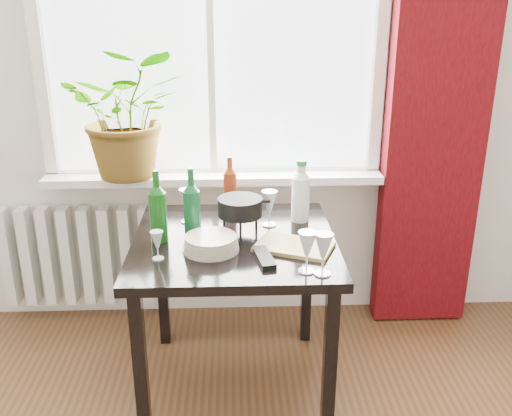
{
  "coord_description": "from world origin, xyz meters",
  "views": [
    {
      "loc": [
        0.11,
        -0.66,
        1.7
      ],
      "look_at": [
        0.19,
        1.55,
        0.88
      ],
      "focal_mm": 40.0,
      "sensor_mm": 36.0,
      "label": 1
    }
  ],
  "objects_px": {
    "wine_bottle_right": "(192,203)",
    "wineglass_back_left": "(187,205)",
    "wineglass_far_right": "(323,254)",
    "fondue_pot": "(240,215)",
    "cleaning_bottle": "(301,191)",
    "tv_remote": "(264,257)",
    "radiator": "(78,256)",
    "potted_plant": "(129,114)",
    "wineglass_front_left": "(157,245)",
    "wine_bottle_left": "(158,206)",
    "bottle_amber": "(230,182)",
    "cutting_board": "(294,246)",
    "plate_stack": "(211,243)",
    "table": "(234,258)",
    "wineglass_back_center": "(269,208)",
    "wineglass_front_right": "(307,252)"
  },
  "relations": [
    {
      "from": "radiator",
      "to": "cleaning_bottle",
      "type": "height_order",
      "value": "cleaning_bottle"
    },
    {
      "from": "radiator",
      "to": "wineglass_front_left",
      "type": "xyz_separation_m",
      "value": [
        0.55,
        -0.82,
        0.42
      ]
    },
    {
      "from": "cleaning_bottle",
      "to": "plate_stack",
      "type": "height_order",
      "value": "cleaning_bottle"
    },
    {
      "from": "potted_plant",
      "to": "cutting_board",
      "type": "height_order",
      "value": "potted_plant"
    },
    {
      "from": "table",
      "to": "wineglass_front_left",
      "type": "xyz_separation_m",
      "value": [
        -0.3,
        -0.19,
        0.15
      ]
    },
    {
      "from": "wine_bottle_left",
      "to": "fondue_pot",
      "type": "bearing_deg",
      "value": 15.33
    },
    {
      "from": "wineglass_back_left",
      "to": "fondue_pot",
      "type": "xyz_separation_m",
      "value": [
        0.24,
        -0.11,
        -0.0
      ]
    },
    {
      "from": "wineglass_far_right",
      "to": "potted_plant",
      "type": "bearing_deg",
      "value": 132.02
    },
    {
      "from": "bottle_amber",
      "to": "cutting_board",
      "type": "xyz_separation_m",
      "value": [
        0.26,
        -0.48,
        -0.12
      ]
    },
    {
      "from": "wineglass_back_left",
      "to": "wine_bottle_right",
      "type": "bearing_deg",
      "value": -78.0
    },
    {
      "from": "wineglass_front_left",
      "to": "tv_remote",
      "type": "relative_size",
      "value": 0.63
    },
    {
      "from": "bottle_amber",
      "to": "cleaning_bottle",
      "type": "bearing_deg",
      "value": -28.99
    },
    {
      "from": "cutting_board",
      "to": "wineglass_back_center",
      "type": "bearing_deg",
      "value": 109.17
    },
    {
      "from": "fondue_pot",
      "to": "bottle_amber",
      "type": "bearing_deg",
      "value": 112.47
    },
    {
      "from": "wineglass_back_center",
      "to": "fondue_pot",
      "type": "distance_m",
      "value": 0.14
    },
    {
      "from": "cleaning_bottle",
      "to": "wineglass_back_left",
      "type": "xyz_separation_m",
      "value": [
        -0.51,
        0.0,
        -0.06
      ]
    },
    {
      "from": "wineglass_front_left",
      "to": "bottle_amber",
      "type": "bearing_deg",
      "value": 63.71
    },
    {
      "from": "table",
      "to": "radiator",
      "type": "bearing_deg",
      "value": 143.46
    },
    {
      "from": "cleaning_bottle",
      "to": "tv_remote",
      "type": "xyz_separation_m",
      "value": [
        -0.19,
        -0.41,
        -0.13
      ]
    },
    {
      "from": "plate_stack",
      "to": "wineglass_front_right",
      "type": "bearing_deg",
      "value": -29.53
    },
    {
      "from": "wine_bottle_right",
      "to": "bottle_amber",
      "type": "xyz_separation_m",
      "value": [
        0.16,
        0.34,
        -0.02
      ]
    },
    {
      "from": "cutting_board",
      "to": "table",
      "type": "bearing_deg",
      "value": 155.93
    },
    {
      "from": "radiator",
      "to": "cleaning_bottle",
      "type": "xyz_separation_m",
      "value": [
        1.15,
        -0.43,
        0.5
      ]
    },
    {
      "from": "wine_bottle_left",
      "to": "wineglass_far_right",
      "type": "bearing_deg",
      "value": -27.94
    },
    {
      "from": "radiator",
      "to": "wineglass_front_left",
      "type": "distance_m",
      "value": 1.08
    },
    {
      "from": "wine_bottle_right",
      "to": "wineglass_back_left",
      "type": "bearing_deg",
      "value": 102.0
    },
    {
      "from": "bottle_amber",
      "to": "wineglass_far_right",
      "type": "relative_size",
      "value": 1.55
    },
    {
      "from": "wine_bottle_left",
      "to": "plate_stack",
      "type": "relative_size",
      "value": 1.37
    },
    {
      "from": "potted_plant",
      "to": "wineglass_front_left",
      "type": "xyz_separation_m",
      "value": [
        0.21,
        -0.77,
        -0.36
      ]
    },
    {
      "from": "radiator",
      "to": "cutting_board",
      "type": "distance_m",
      "value": 1.37
    },
    {
      "from": "potted_plant",
      "to": "wine_bottle_left",
      "type": "xyz_separation_m",
      "value": [
        0.19,
        -0.58,
        -0.27
      ]
    },
    {
      "from": "wineglass_far_right",
      "to": "wineglass_back_center",
      "type": "bearing_deg",
      "value": 108.84
    },
    {
      "from": "potted_plant",
      "to": "wineglass_back_left",
      "type": "distance_m",
      "value": 0.59
    },
    {
      "from": "cleaning_bottle",
      "to": "tv_remote",
      "type": "distance_m",
      "value": 0.47
    },
    {
      "from": "wine_bottle_right",
      "to": "cutting_board",
      "type": "relative_size",
      "value": 1.01
    },
    {
      "from": "table",
      "to": "potted_plant",
      "type": "xyz_separation_m",
      "value": [
        -0.51,
        0.57,
        0.51
      ]
    },
    {
      "from": "wine_bottle_right",
      "to": "wineglass_back_left",
      "type": "height_order",
      "value": "wine_bottle_right"
    },
    {
      "from": "table",
      "to": "wineglass_back_center",
      "type": "relative_size",
      "value": 5.13
    },
    {
      "from": "wine_bottle_right",
      "to": "bottle_amber",
      "type": "bearing_deg",
      "value": 65.33
    },
    {
      "from": "radiator",
      "to": "wineglass_back_left",
      "type": "distance_m",
      "value": 0.89
    },
    {
      "from": "plate_stack",
      "to": "bottle_amber",
      "type": "bearing_deg",
      "value": 81.1
    },
    {
      "from": "wineglass_front_right",
      "to": "plate_stack",
      "type": "xyz_separation_m",
      "value": [
        -0.36,
        0.2,
        -0.05
      ]
    },
    {
      "from": "wineglass_far_right",
      "to": "fondue_pot",
      "type": "xyz_separation_m",
      "value": [
        -0.3,
        0.43,
        -0.01
      ]
    },
    {
      "from": "cleaning_bottle",
      "to": "wineglass_back_left",
      "type": "bearing_deg",
      "value": 179.98
    },
    {
      "from": "plate_stack",
      "to": "cutting_board",
      "type": "height_order",
      "value": "plate_stack"
    },
    {
      "from": "fondue_pot",
      "to": "cutting_board",
      "type": "bearing_deg",
      "value": -27.78
    },
    {
      "from": "wineglass_far_right",
      "to": "wineglass_front_left",
      "type": "height_order",
      "value": "wineglass_far_right"
    },
    {
      "from": "potted_plant",
      "to": "wineglass_front_left",
      "type": "height_order",
      "value": "potted_plant"
    },
    {
      "from": "potted_plant",
      "to": "table",
      "type": "bearing_deg",
      "value": -48.6
    },
    {
      "from": "potted_plant",
      "to": "wineglass_front_left",
      "type": "relative_size",
      "value": 5.35
    }
  ]
}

